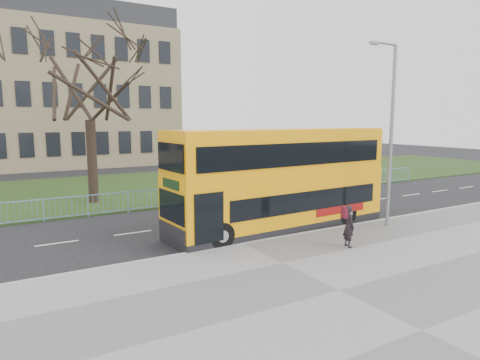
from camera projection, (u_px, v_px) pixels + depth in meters
name	position (u px, v px, depth m)	size (l,w,h in m)	color
ground	(223.00, 237.00, 17.56)	(120.00, 120.00, 0.00)	black
pavement	(339.00, 292.00, 11.81)	(80.00, 10.50, 0.12)	slate
kerb	(242.00, 245.00, 16.24)	(80.00, 0.20, 0.14)	#959698
grass_verge	(125.00, 188.00, 29.73)	(80.00, 15.40, 0.08)	#1E3312
guard_railing	(165.00, 198.00, 23.11)	(40.00, 0.12, 1.10)	#70A5C7
bare_tree	(89.00, 104.00, 23.76)	(7.79, 7.79, 11.13)	black
civic_building	(17.00, 97.00, 43.84)	(30.00, 15.00, 14.00)	#7A6B4D
yellow_bus	(281.00, 177.00, 18.52)	(10.44, 2.98, 4.33)	#FFA20A
pedestrian	(349.00, 226.00, 15.69)	(0.57, 0.37, 1.56)	black
street_lamp	(390.00, 129.00, 18.31)	(1.65, 0.25, 7.80)	gray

